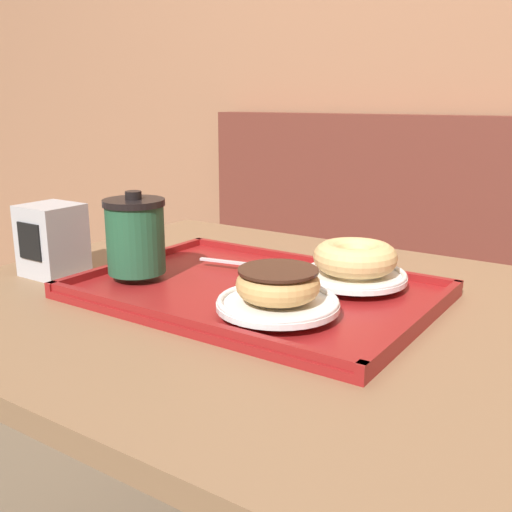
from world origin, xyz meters
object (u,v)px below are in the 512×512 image
donut_chocolate_glazed (278,283)px  napkin_dispenser (52,240)px  coffee_cup_front (135,236)px  donut_plain (355,257)px  spoon (262,264)px

donut_chocolate_glazed → napkin_dispenser: size_ratio=0.92×
coffee_cup_front → donut_chocolate_glazed: 0.28m
donut_plain → spoon: size_ratio=0.82×
donut_plain → napkin_dispenser: bearing=-158.5°
spoon → donut_chocolate_glazed: bearing=-61.3°
donut_chocolate_glazed → donut_plain: bearing=80.4°
donut_chocolate_glazed → donut_plain: donut_plain is taller
donut_plain → spoon: bearing=-173.0°
coffee_cup_front → napkin_dispenser: size_ratio=1.07×
coffee_cup_front → spoon: bearing=42.4°
spoon → napkin_dispenser: napkin_dispenser is taller
coffee_cup_front → donut_plain: bearing=26.9°
donut_chocolate_glazed → donut_plain: (0.03, 0.17, 0.00)m
donut_plain → spoon: 0.16m
donut_plain → donut_chocolate_glazed: bearing=-99.6°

